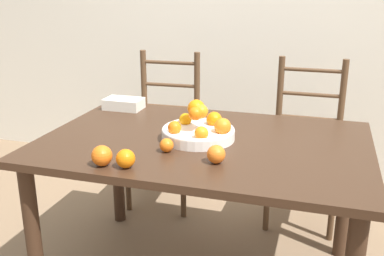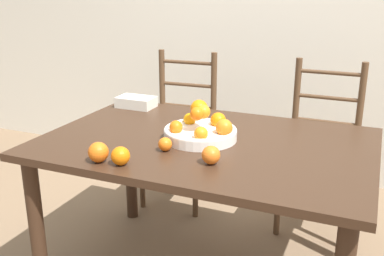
# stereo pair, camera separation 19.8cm
# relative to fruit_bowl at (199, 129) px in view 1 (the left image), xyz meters

# --- Properties ---
(wall_back) EXTENTS (8.00, 0.06, 2.60)m
(wall_back) POSITION_rel_fruit_bowl_xyz_m (0.03, 1.53, 0.49)
(wall_back) COLOR silver
(wall_back) RESTS_ON ground_plane
(dining_table) EXTENTS (1.51, 1.01, 0.76)m
(dining_table) POSITION_rel_fruit_bowl_xyz_m (0.03, -0.01, -0.14)
(dining_table) COLOR #382316
(dining_table) RESTS_ON ground_plane
(fruit_bowl) EXTENTS (0.34, 0.34, 0.18)m
(fruit_bowl) POSITION_rel_fruit_bowl_xyz_m (0.00, 0.00, 0.00)
(fruit_bowl) COLOR white
(fruit_bowl) RESTS_ON dining_table
(orange_loose_0) EXTENTS (0.08, 0.08, 0.08)m
(orange_loose_0) POSITION_rel_fruit_bowl_xyz_m (-0.28, -0.42, -0.00)
(orange_loose_0) COLOR orange
(orange_loose_0) RESTS_ON dining_table
(orange_loose_1) EXTENTS (0.08, 0.08, 0.08)m
(orange_loose_1) POSITION_rel_fruit_bowl_xyz_m (-0.18, -0.42, -0.01)
(orange_loose_1) COLOR orange
(orange_loose_1) RESTS_ON dining_table
(orange_loose_2) EXTENTS (0.06, 0.06, 0.06)m
(orange_loose_2) POSITION_rel_fruit_bowl_xyz_m (-0.09, -0.20, -0.02)
(orange_loose_2) COLOR orange
(orange_loose_2) RESTS_ON dining_table
(orange_loose_3) EXTENTS (0.08, 0.08, 0.08)m
(orange_loose_3) POSITION_rel_fruit_bowl_xyz_m (0.15, -0.27, -0.01)
(orange_loose_3) COLOR orange
(orange_loose_3) RESTS_ON dining_table
(chair_left) EXTENTS (0.44, 0.42, 1.02)m
(chair_left) POSITION_rel_fruit_bowl_xyz_m (-0.47, 0.79, -0.32)
(chair_left) COLOR #513823
(chair_left) RESTS_ON ground_plane
(chair_right) EXTENTS (0.42, 0.40, 1.02)m
(chair_right) POSITION_rel_fruit_bowl_xyz_m (0.46, 0.79, -0.32)
(chair_right) COLOR #513823
(chair_right) RESTS_ON ground_plane
(book_stack) EXTENTS (0.22, 0.14, 0.06)m
(book_stack) POSITION_rel_fruit_bowl_xyz_m (-0.56, 0.37, -0.02)
(book_stack) COLOR silver
(book_stack) RESTS_ON dining_table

